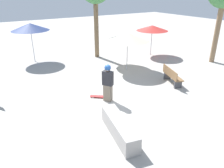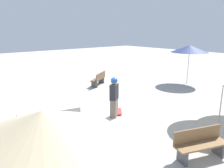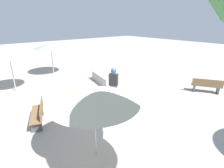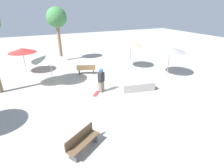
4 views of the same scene
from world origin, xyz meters
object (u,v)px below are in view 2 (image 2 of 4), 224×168
object	(u,v)px
skater_main	(114,96)
shade_umbrella_tan	(43,126)
concrete_ledge	(50,117)
shade_umbrella_navy	(190,49)
bench_far	(200,144)
bench_near	(99,79)
skateboard	(119,111)

from	to	relation	value
skater_main	shade_umbrella_tan	distance (m)	6.08
concrete_ledge	shade_umbrella_navy	world-z (taller)	shade_umbrella_navy
bench_far	shade_umbrella_navy	bearing A→B (deg)	-125.99
skater_main	shade_umbrella_tan	size ratio (longest dim) A/B	0.68
shade_umbrella_navy	shade_umbrella_tan	bearing A→B (deg)	112.64
skater_main	bench_near	xyz separation A→B (m)	(4.71, -2.73, -0.49)
bench_far	shade_umbrella_tan	bearing A→B (deg)	19.97
shade_umbrella_tan	shade_umbrella_navy	world-z (taller)	shade_umbrella_navy
skater_main	bench_far	bearing A→B (deg)	-122.54
skater_main	bench_far	xyz separation A→B (m)	(-3.85, 0.11, -0.49)
skater_main	shade_umbrella_navy	xyz separation A→B (m)	(1.30, -7.68, 1.42)
bench_near	skateboard	bearing A→B (deg)	-148.83
shade_umbrella_tan	skateboard	bearing A→B (deg)	-51.41
bench_near	shade_umbrella_tan	size ratio (longest dim) A/B	0.63
bench_near	bench_far	xyz separation A→B (m)	(-8.56, 2.84, 0.00)
skater_main	concrete_ledge	xyz separation A→B (m)	(0.99, 2.38, -0.62)
concrete_ledge	shade_umbrella_tan	world-z (taller)	shade_umbrella_tan
bench_near	shade_umbrella_tan	bearing A→B (deg)	-162.81
concrete_ledge	bench_far	size ratio (longest dim) A/B	1.42
concrete_ledge	shade_umbrella_navy	size ratio (longest dim) A/B	0.91
bench_near	shade_umbrella_navy	bearing A→B (deg)	-66.86
skater_main	bench_far	world-z (taller)	skater_main
bench_far	shade_umbrella_navy	xyz separation A→B (m)	(5.15, -7.80, 1.91)
skateboard	bench_near	world-z (taller)	bench_near
skater_main	concrete_ledge	size ratio (longest dim) A/B	0.72
bench_near	concrete_ledge	bearing A→B (deg)	-176.21
concrete_ledge	shade_umbrella_navy	bearing A→B (deg)	-88.22
skater_main	concrete_ledge	world-z (taller)	skater_main
bench_far	shade_umbrella_tan	world-z (taller)	shade_umbrella_tan
shade_umbrella_navy	skater_main	bearing A→B (deg)	99.59
concrete_ledge	bench_near	xyz separation A→B (m)	(3.73, -5.11, 0.13)
skater_main	skateboard	world-z (taller)	skater_main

